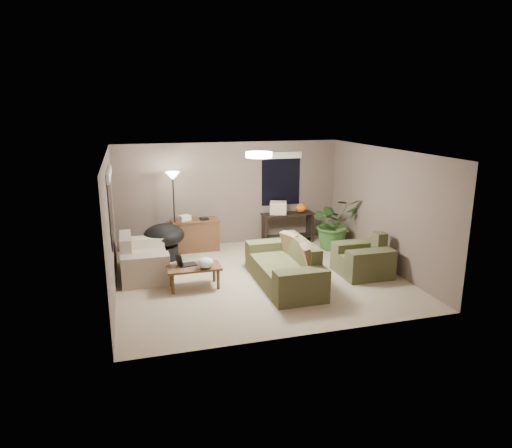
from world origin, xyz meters
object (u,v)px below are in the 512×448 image
object	(u,v)px
console_table	(287,225)
papasan_chair	(164,239)
cat_scratching_post	(342,241)
houseplant	(334,229)
floor_lamp	(173,186)
desk	(196,235)
armchair	(363,260)
main_sofa	(286,269)
coffee_table	(194,269)
loveseat	(143,260)

from	to	relation	value
console_table	papasan_chair	size ratio (longest dim) A/B	1.35
console_table	cat_scratching_post	world-z (taller)	console_table
houseplant	floor_lamp	bearing A→B (deg)	170.81
papasan_chair	floor_lamp	world-z (taller)	floor_lamp
cat_scratching_post	desk	bearing A→B (deg)	164.49
armchair	cat_scratching_post	xyz separation A→B (m)	(0.33, 1.60, -0.08)
papasan_chair	houseplant	distance (m)	3.99
houseplant	desk	bearing A→B (deg)	167.01
main_sofa	coffee_table	size ratio (longest dim) A/B	2.20
armchair	houseplant	distance (m)	1.81
main_sofa	cat_scratching_post	size ratio (longest dim) A/B	4.40
armchair	papasan_chair	size ratio (longest dim) A/B	1.04
main_sofa	armchair	size ratio (longest dim) A/B	2.20
console_table	houseplant	bearing A→B (deg)	-41.05
loveseat	console_table	size ratio (longest dim) A/B	1.23
armchair	floor_lamp	bearing A→B (deg)	145.79
loveseat	floor_lamp	bearing A→B (deg)	56.03
floor_lamp	cat_scratching_post	distance (m)	4.15
cat_scratching_post	armchair	bearing A→B (deg)	-101.49
console_table	papasan_chair	xyz separation A→B (m)	(-3.08, -0.48, 0.03)
papasan_chair	desk	bearing A→B (deg)	29.71
main_sofa	floor_lamp	size ratio (longest dim) A/B	1.15
loveseat	papasan_chair	world-z (taller)	loveseat
loveseat	floor_lamp	xyz separation A→B (m)	(0.79, 1.18, 1.30)
desk	cat_scratching_post	distance (m)	3.47
coffee_table	desk	world-z (taller)	desk
main_sofa	cat_scratching_post	distance (m)	2.60
papasan_chair	floor_lamp	distance (m)	1.20
coffee_table	console_table	xyz separation A→B (m)	(2.70, 2.34, 0.08)
coffee_table	floor_lamp	size ratio (longest dim) A/B	0.52
main_sofa	desk	distance (m)	2.91
armchair	console_table	bearing A→B (deg)	105.37
main_sofa	loveseat	xyz separation A→B (m)	(-2.62, 1.27, 0.00)
cat_scratching_post	floor_lamp	bearing A→B (deg)	168.41
armchair	cat_scratching_post	distance (m)	1.64
main_sofa	desk	size ratio (longest dim) A/B	2.00
cat_scratching_post	console_table	bearing A→B (deg)	136.84
floor_lamp	houseplant	size ratio (longest dim) A/B	1.52
armchair	papasan_chair	distance (m)	4.33
main_sofa	console_table	size ratio (longest dim) A/B	1.69
coffee_table	floor_lamp	distance (m)	2.49
coffee_table	houseplant	xyz separation A→B (m)	(3.59, 1.56, 0.13)
coffee_table	desk	xyz separation A→B (m)	(0.39, 2.30, 0.02)
papasan_chair	houseplant	world-z (taller)	houseplant
console_table	houseplant	distance (m)	1.19
main_sofa	houseplant	world-z (taller)	houseplant
floor_lamp	armchair	bearing A→B (deg)	-34.21
console_table	loveseat	bearing A→B (deg)	-159.34
main_sofa	papasan_chair	distance (m)	3.01
coffee_table	armchair	bearing A→B (deg)	-3.90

